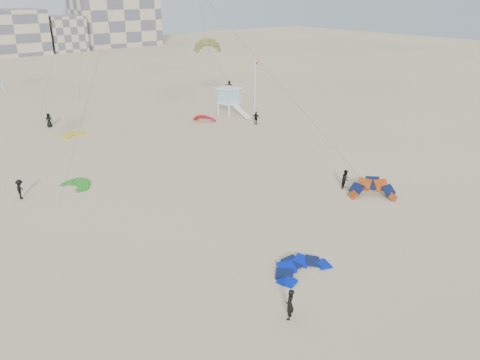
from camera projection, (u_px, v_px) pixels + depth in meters
ground at (310, 288)px, 28.44m from camera, size 320.00×320.00×0.00m
kite_ground_blue at (301, 271)px, 30.22m from camera, size 3.85×4.06×1.32m
kite_ground_orange at (372, 196)px, 41.12m from camera, size 5.78×5.78×4.07m
kite_ground_green at (75, 186)px, 43.23m from camera, size 4.01×3.85×1.70m
kite_ground_red_far at (205, 121)px, 64.84m from camera, size 4.41×4.38×2.97m
kite_ground_yellow at (74, 136)px, 58.12m from camera, size 3.54×3.67×0.66m
kitesurfer_main at (290, 304)px, 25.50m from camera, size 0.81×0.74×1.85m
kitesurfer_b at (346, 179)px, 42.57m from camera, size 0.99×0.85×1.74m
kitesurfer_c at (20, 189)px, 40.36m from camera, size 1.11×1.31×1.76m
kitesurfer_d at (256, 118)px, 62.81m from camera, size 0.87×1.13×1.78m
kitesurfer_e at (49, 120)px, 61.58m from camera, size 1.03×0.80×1.87m
kitesurfer_f at (229, 86)px, 83.46m from camera, size 1.15×1.83×1.88m
kite_fly_olive at (208, 47)px, 66.12m from camera, size 4.94×10.26×9.94m
lifeguard_tower_near at (229, 101)px, 67.34m from camera, size 3.20×5.63×3.95m
flagpole at (255, 86)px, 67.43m from camera, size 0.62×0.10×7.69m
condo_east at (115, 20)px, 149.55m from camera, size 26.00×14.00×16.00m
condo_fill_right at (65, 34)px, 137.30m from camera, size 10.00×10.00×10.00m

